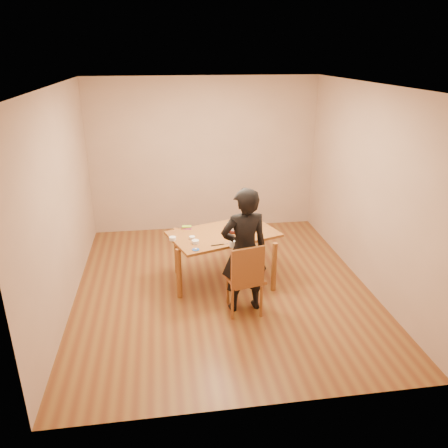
{
  "coord_description": "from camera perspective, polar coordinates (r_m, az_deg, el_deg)",
  "views": [
    {
      "loc": [
        -0.76,
        -5.32,
        3.08
      ],
      "look_at": [
        0.04,
        0.1,
        0.9
      ],
      "focal_mm": 35.0,
      "sensor_mm": 36.0,
      "label": 1
    }
  ],
  "objects": [
    {
      "name": "frosting_lid",
      "position": [
        5.51,
        -3.71,
        -3.35
      ],
      "size": [
        0.09,
        0.09,
        0.01
      ],
      "primitive_type": "cylinder",
      "color": "#1C4AB7",
      "rests_on": "dining_table"
    },
    {
      "name": "cake_plate",
      "position": [
        6.1,
        1.46,
        -0.65
      ],
      "size": [
        0.32,
        0.32,
        0.02
      ],
      "primitive_type": "cylinder",
      "color": "#B9100C",
      "rests_on": "dining_table"
    },
    {
      "name": "ramekin_yellow",
      "position": [
        5.82,
        -4.18,
        -1.79
      ],
      "size": [
        0.08,
        0.08,
        0.04
      ],
      "primitive_type": "cylinder",
      "color": "white",
      "rests_on": "dining_table"
    },
    {
      "name": "person",
      "position": [
        5.34,
        2.66,
        -3.52
      ],
      "size": [
        0.63,
        0.45,
        1.61
      ],
      "primitive_type": "imported",
      "rotation": [
        0.0,
        0.0,
        3.25
      ],
      "color": "black",
      "rests_on": "floor"
    },
    {
      "name": "frosting_tub",
      "position": [
        5.57,
        1.21,
        -2.55
      ],
      "size": [
        0.1,
        0.1,
        0.09
      ],
      "primitive_type": "cylinder",
      "color": "white",
      "rests_on": "dining_table"
    },
    {
      "name": "ramekin_multi",
      "position": [
        5.81,
        -6.73,
        -1.89
      ],
      "size": [
        0.09,
        0.09,
        0.04
      ],
      "primitive_type": "cylinder",
      "color": "white",
      "rests_on": "dining_table"
    },
    {
      "name": "room_shell",
      "position": [
        5.97,
        -0.71,
        4.85
      ],
      "size": [
        4.0,
        4.5,
        2.7
      ],
      "color": "brown",
      "rests_on": "ground"
    },
    {
      "name": "frosting_dollop",
      "position": [
        5.5,
        -3.71,
        -3.23
      ],
      "size": [
        0.04,
        0.04,
        0.02
      ],
      "primitive_type": "ellipsoid",
      "color": "white",
      "rests_on": "frosting_lid"
    },
    {
      "name": "candy_box_pink",
      "position": [
        6.16,
        -4.84,
        -0.53
      ],
      "size": [
        0.13,
        0.08,
        0.02
      ],
      "primitive_type": "cube",
      "rotation": [
        0.0,
        0.0,
        -0.16
      ],
      "color": "#D331A3",
      "rests_on": "dining_table"
    },
    {
      "name": "spatula",
      "position": [
        5.62,
        -0.83,
        -2.75
      ],
      "size": [
        0.18,
        0.04,
        0.01
      ],
      "primitive_type": "cube",
      "rotation": [
        0.0,
        0.0,
        0.16
      ],
      "color": "black",
      "rests_on": "dining_table"
    },
    {
      "name": "candy_box_green",
      "position": [
        6.15,
        -4.89,
        -0.35
      ],
      "size": [
        0.13,
        0.07,
        0.02
      ],
      "primitive_type": "cube",
      "rotation": [
        0.0,
        0.0,
        -0.06
      ],
      "color": "green",
      "rests_on": "candy_box_pink"
    },
    {
      "name": "ramekin_green",
      "position": [
        5.68,
        -3.75,
        -2.34
      ],
      "size": [
        0.09,
        0.09,
        0.04
      ],
      "primitive_type": "cylinder",
      "color": "white",
      "rests_on": "dining_table"
    },
    {
      "name": "frosting_dome",
      "position": [
        6.06,
        1.47,
        0.19
      ],
      "size": [
        0.22,
        0.22,
        0.03
      ],
      "primitive_type": "ellipsoid",
      "color": "white",
      "rests_on": "cake"
    },
    {
      "name": "dining_table",
      "position": [
        6.0,
        -0.07,
        -1.33
      ],
      "size": [
        1.62,
        1.26,
        0.04
      ],
      "primitive_type": "cube",
      "rotation": [
        0.0,
        0.0,
        0.33
      ],
      "color": "brown",
      "rests_on": "floor"
    },
    {
      "name": "cake",
      "position": [
        6.08,
        1.47,
        -0.23
      ],
      "size": [
        0.22,
        0.22,
        0.07
      ],
      "primitive_type": "cylinder",
      "color": "white",
      "rests_on": "cake_plate"
    },
    {
      "name": "dining_chair",
      "position": [
        5.46,
        2.68,
        -7.11
      ],
      "size": [
        0.5,
        0.5,
        0.04
      ],
      "primitive_type": "cube",
      "rotation": [
        0.0,
        0.0,
        0.22
      ],
      "color": "brown",
      "rests_on": "floor"
    }
  ]
}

